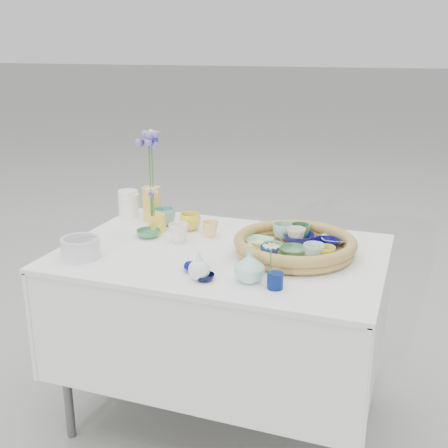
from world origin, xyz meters
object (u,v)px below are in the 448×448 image
(display_table, at_px, (222,414))
(tall_vase_yellow, at_px, (152,204))
(wicker_tray, at_px, (295,246))
(bud_vase_seafoam, at_px, (250,266))

(display_table, distance_m, tall_vase_yellow, 0.99)
(wicker_tray, bearing_deg, display_table, -169.88)
(display_table, xyz_separation_m, tall_vase_yellow, (-0.44, 0.27, 0.84))
(display_table, bearing_deg, bud_vase_seafoam, -52.95)
(wicker_tray, bearing_deg, tall_vase_yellow, 162.95)
(wicker_tray, relative_size, tall_vase_yellow, 2.99)
(display_table, relative_size, wicker_tray, 2.66)
(display_table, xyz_separation_m, bud_vase_seafoam, (0.19, -0.25, 0.82))
(display_table, bearing_deg, tall_vase_yellow, 148.48)
(bud_vase_seafoam, bearing_deg, display_table, 127.05)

